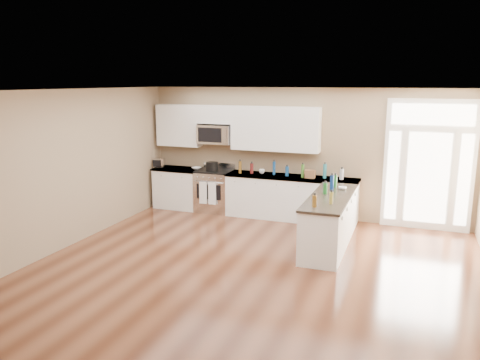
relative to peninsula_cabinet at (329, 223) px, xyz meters
The scene contains 18 objects.
ground 2.46m from the peninsula_cabinet, 112.44° to the right, with size 8.00×8.00×0.00m, color #482414.
room_shell 2.74m from the peninsula_cabinet, 112.44° to the right, with size 8.00×8.00×8.00m.
back_cabinet_left 4.06m from the peninsula_cabinet, 159.09° to the left, with size 1.10×0.66×0.94m.
back_cabinet_right 1.81m from the peninsula_cabinet, 126.68° to the left, with size 2.85×0.66×0.94m.
peninsula_cabinet is the anchor object (origin of this frame).
upper_cabinet_left 4.39m from the peninsula_cabinet, 157.26° to the left, with size 1.04×0.33×0.95m, color white.
upper_cabinet_right 2.65m from the peninsula_cabinet, 133.15° to the left, with size 1.94×0.33×0.95m, color white.
upper_cabinet_short 3.73m from the peninsula_cabinet, 150.98° to the left, with size 0.82×0.33×0.40m, color white.
microwave 3.53m from the peninsula_cabinet, 151.57° to the left, with size 0.78×0.41×0.42m.
entry_door 2.52m from the peninsula_cabinet, 46.51° to the left, with size 1.70×0.10×2.60m.
kitchen_range 3.22m from the peninsula_cabinet, 153.25° to the left, with size 0.79×0.70×1.08m.
stockpot 3.25m from the peninsula_cabinet, 154.68° to the left, with size 0.28×0.28×0.21m, color black.
toaster_oven 4.55m from the peninsula_cabinet, 161.65° to the left, with size 0.25×0.20×0.21m, color silver.
cardboard_box 1.67m from the peninsula_cabinet, 115.30° to the left, with size 0.21×0.15×0.17m, color brown.
bowl_left 3.67m from the peninsula_cabinet, 156.24° to the left, with size 0.20×0.20×0.05m, color white.
bowl_peninsula 0.80m from the peninsula_cabinet, 77.65° to the left, with size 0.15×0.15×0.05m, color white.
cup_counter 2.39m from the peninsula_cabinet, 139.28° to the left, with size 0.12×0.12×0.10m, color white.
counter_bottles 1.29m from the peninsula_cabinet, 126.62° to the left, with size 2.39×2.41×0.30m.
Camera 1 is at (2.22, -5.86, 2.93)m, focal length 35.00 mm.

